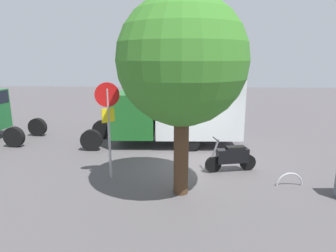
# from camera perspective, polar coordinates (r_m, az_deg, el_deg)

# --- Properties ---
(ground_plane) EXTENTS (60.00, 60.00, 0.00)m
(ground_plane) POSITION_cam_1_polar(r_m,az_deg,el_deg) (10.67, 6.37, -7.98)
(ground_plane) COLOR #4D494B
(box_truck_near) EXTENTS (6.91, 2.45, 2.97)m
(box_truck_near) POSITION_cam_1_polar(r_m,az_deg,el_deg) (12.97, 1.74, 3.33)
(box_truck_near) COLOR black
(box_truck_near) RESTS_ON ground
(motorcycle) EXTENTS (1.79, 0.68, 1.20)m
(motorcycle) POSITION_cam_1_polar(r_m,az_deg,el_deg) (10.31, 12.36, -5.89)
(motorcycle) COLOR black
(motorcycle) RESTS_ON ground
(stop_sign) EXTENTS (0.71, 0.33, 3.11)m
(stop_sign) POSITION_cam_1_polar(r_m,az_deg,el_deg) (9.30, -11.59, 1.98)
(stop_sign) COLOR #9E9EA3
(stop_sign) RESTS_ON ground
(street_tree) EXTENTS (3.48, 3.48, 5.50)m
(street_tree) POSITION_cam_1_polar(r_m,az_deg,el_deg) (7.87, 2.77, 12.45)
(street_tree) COLOR #47301E
(street_tree) RESTS_ON ground
(bike_rack_hoop) EXTENTS (0.85, 0.16, 0.85)m
(bike_rack_hoop) POSITION_cam_1_polar(r_m,az_deg,el_deg) (9.90, 22.56, -10.68)
(bike_rack_hoop) COLOR #B7B7BC
(bike_rack_hoop) RESTS_ON ground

